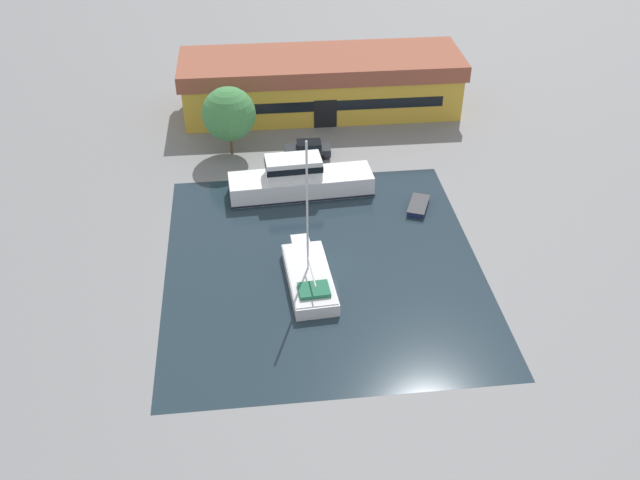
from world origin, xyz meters
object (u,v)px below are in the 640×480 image
warehouse_building (321,83)px  small_dinghy (418,206)px  parked_car (308,149)px  sailboat_moored (309,276)px  motor_cruiser (299,180)px  quay_tree_near_building (229,114)px

warehouse_building → small_dinghy: size_ratio=8.29×
parked_car → sailboat_moored: bearing=176.2°
warehouse_building → motor_cruiser: size_ratio=2.29×
sailboat_moored → motor_cruiser: 12.86m
warehouse_building → parked_car: warehouse_building is taller
warehouse_building → sailboat_moored: (-4.30, -29.83, -2.45)m
parked_car → sailboat_moored: size_ratio=0.38×
small_dinghy → parked_car: bearing=153.0°
quay_tree_near_building → motor_cruiser: bearing=-53.2°
quay_tree_near_building → small_dinghy: (16.18, -11.71, -4.05)m
quay_tree_near_building → sailboat_moored: bearing=-74.9°
sailboat_moored → parked_car: bearing=81.2°
quay_tree_near_building → sailboat_moored: size_ratio=0.58×
quay_tree_near_building → small_dinghy: size_ratio=1.90×
warehouse_building → parked_car: (-2.50, -10.44, -2.26)m
quay_tree_near_building → sailboat_moored: (5.62, -20.87, -3.68)m
warehouse_building → quay_tree_near_building: quay_tree_near_building is taller
motor_cruiser → quay_tree_near_building: bearing=33.6°
sailboat_moored → motor_cruiser: size_ratio=0.91×
sailboat_moored → motor_cruiser: sailboat_moored is taller
warehouse_building → sailboat_moored: bearing=-97.6°
sailboat_moored → small_dinghy: (10.56, 9.16, -0.36)m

